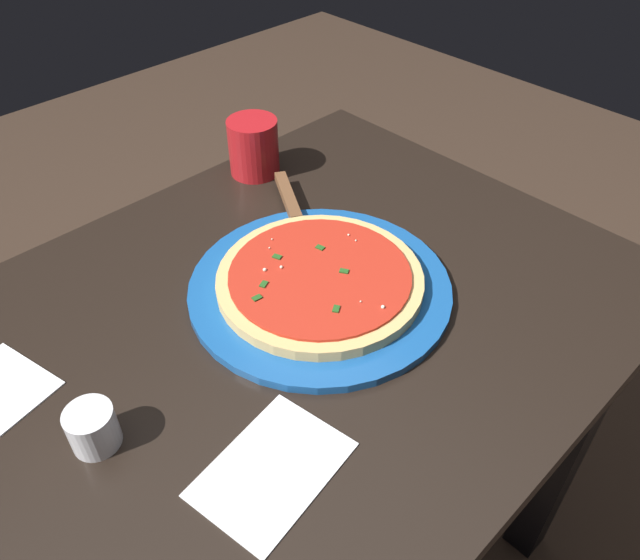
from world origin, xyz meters
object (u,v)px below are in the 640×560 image
object	(u,v)px
pizza_server	(293,212)
napkin_folded_right	(272,469)
serving_plate	(320,288)
cup_small_sauce	(93,428)
pizza	(320,279)
cup_tall_drink	(254,147)

from	to	relation	value
pizza_server	napkin_folded_right	distance (m)	0.44
serving_plate	napkin_folded_right	bearing A→B (deg)	35.62
pizza_server	cup_small_sauce	size ratio (longest dim) A/B	4.09
pizza	napkin_folded_right	distance (m)	0.28
pizza	cup_small_sauce	distance (m)	0.34
serving_plate	napkin_folded_right	distance (m)	0.28
serving_plate	pizza_server	xyz separation A→B (m)	(-0.08, -0.14, 0.01)
pizza_server	napkin_folded_right	xyz separation A→B (m)	(0.31, 0.31, -0.02)
serving_plate	pizza	bearing A→B (deg)	-24.80
serving_plate	cup_tall_drink	distance (m)	0.33
cup_small_sauce	pizza	bearing A→B (deg)	-178.91
cup_small_sauce	serving_plate	bearing A→B (deg)	-178.92
napkin_folded_right	pizza_server	bearing A→B (deg)	-135.27
pizza_server	cup_small_sauce	world-z (taller)	cup_small_sauce
pizza_server	cup_tall_drink	bearing A→B (deg)	-108.15
napkin_folded_right	serving_plate	bearing A→B (deg)	-144.38
serving_plate	pizza_server	distance (m)	0.17
pizza_server	cup_small_sauce	bearing A→B (deg)	19.75
cup_tall_drink	serving_plate	bearing A→B (deg)	65.82
pizza_server	napkin_folded_right	world-z (taller)	pizza_server
napkin_folded_right	cup_small_sauce	bearing A→B (deg)	-54.30
serving_plate	cup_small_sauce	distance (m)	0.34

